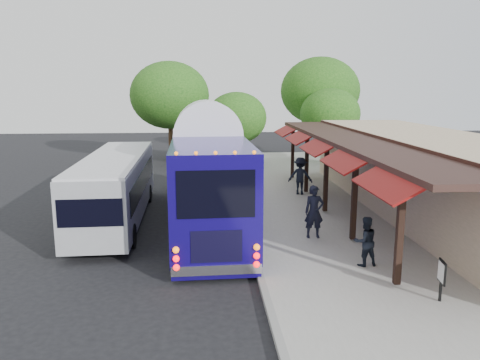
# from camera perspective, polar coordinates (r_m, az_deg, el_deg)

# --- Properties ---
(ground) EXTENTS (90.00, 90.00, 0.00)m
(ground) POSITION_cam_1_polar(r_m,az_deg,el_deg) (17.02, 1.16, -8.20)
(ground) COLOR black
(ground) RESTS_ON ground
(sidewalk) EXTENTS (10.00, 40.00, 0.15)m
(sidewalk) POSITION_cam_1_polar(r_m,az_deg,el_deg) (21.76, 13.40, -3.99)
(sidewalk) COLOR #9E9B93
(sidewalk) RESTS_ON ground
(curb) EXTENTS (0.20, 40.00, 0.16)m
(curb) POSITION_cam_1_polar(r_m,az_deg,el_deg) (20.81, 0.26, -4.37)
(curb) COLOR gray
(curb) RESTS_ON ground
(station_shelter) EXTENTS (8.15, 20.00, 3.60)m
(station_shelter) POSITION_cam_1_polar(r_m,az_deg,el_deg) (22.64, 21.79, 0.69)
(station_shelter) COLOR tan
(station_shelter) RESTS_ON ground
(coach_bus) EXTENTS (3.10, 12.90, 4.10)m
(coach_bus) POSITION_cam_1_polar(r_m,az_deg,el_deg) (19.48, -3.95, 0.95)
(coach_bus) COLOR #130863
(coach_bus) RESTS_ON ground
(city_bus) EXTENTS (2.61, 10.61, 2.83)m
(city_bus) POSITION_cam_1_polar(r_m,az_deg,el_deg) (20.71, -14.88, -0.58)
(city_bus) COLOR #94979C
(city_bus) RESTS_ON ground
(ped_a) EXTENTS (0.73, 0.49, 1.97)m
(ped_a) POSITION_cam_1_polar(r_m,az_deg,el_deg) (17.57, 9.02, -3.85)
(ped_a) COLOR black
(ped_a) RESTS_ON sidewalk
(ped_b) EXTENTS (0.86, 0.73, 1.58)m
(ped_b) POSITION_cam_1_polar(r_m,az_deg,el_deg) (15.22, 15.00, -7.22)
(ped_b) COLOR black
(ped_b) RESTS_ON sidewalk
(ped_c) EXTENTS (1.23, 0.95, 1.95)m
(ped_c) POSITION_cam_1_polar(r_m,az_deg,el_deg) (27.11, 0.31, 1.55)
(ped_c) COLOR black
(ped_c) RESTS_ON sidewalk
(ped_d) EXTENTS (1.42, 1.07, 1.95)m
(ped_d) POSITION_cam_1_polar(r_m,az_deg,el_deg) (24.66, 7.35, 0.50)
(ped_d) COLOR black
(ped_d) RESTS_ON sidewalk
(sign_board) EXTENTS (0.13, 0.51, 1.11)m
(sign_board) POSITION_cam_1_polar(r_m,az_deg,el_deg) (13.42, 23.38, -10.47)
(sign_board) COLOR black
(sign_board) RESTS_ON sidewalk
(tree_left) EXTENTS (4.22, 4.22, 5.40)m
(tree_left) POSITION_cam_1_polar(r_m,az_deg,el_deg) (32.90, -0.42, 7.57)
(tree_left) COLOR #382314
(tree_left) RESTS_ON ground
(tree_mid) EXTENTS (6.35, 6.35, 8.13)m
(tree_mid) POSITION_cam_1_polar(r_m,az_deg,el_deg) (38.88, 9.71, 10.65)
(tree_mid) COLOR #382314
(tree_mid) RESTS_ON ground
(tree_right) EXTENTS (4.42, 4.42, 5.66)m
(tree_right) POSITION_cam_1_polar(r_m,az_deg,el_deg) (35.54, 10.92, 7.92)
(tree_right) COLOR #382314
(tree_right) RESTS_ON ground
(tree_far) EXTENTS (5.98, 5.98, 7.66)m
(tree_far) POSITION_cam_1_polar(r_m,az_deg,el_deg) (36.35, -8.57, 10.17)
(tree_far) COLOR #382314
(tree_far) RESTS_ON ground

